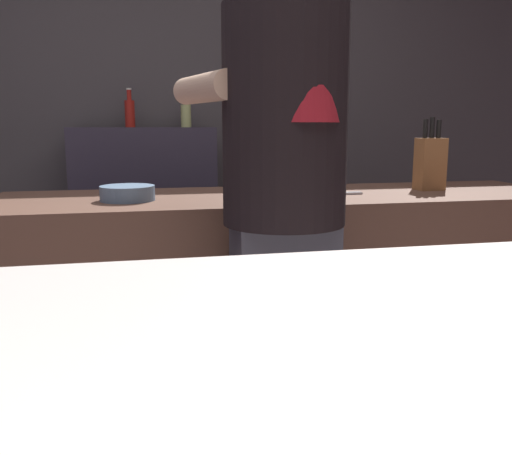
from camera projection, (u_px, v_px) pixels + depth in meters
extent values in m
cube|color=#4F4A4B|center=(168.00, 92.00, 3.33)|extent=(5.20, 0.10, 2.70)
cube|color=brown|center=(289.00, 311.00, 2.06)|extent=(2.10, 0.60, 0.90)
cube|color=#383141|center=(146.00, 226.00, 3.17)|extent=(0.80, 0.36, 1.14)
cube|color=#363640|center=(282.00, 368.00, 1.59)|extent=(0.28, 0.20, 0.87)
cylinder|color=black|center=(285.00, 118.00, 1.46)|extent=(0.34, 0.34, 0.58)
cone|color=maroon|center=(305.00, 38.00, 1.34)|extent=(0.18, 0.18, 0.41)
cylinder|color=#D5AA8C|center=(204.00, 88.00, 1.51)|extent=(0.16, 0.33, 0.08)
cylinder|color=#D5AA8C|center=(307.00, 92.00, 1.66)|extent=(0.16, 0.33, 0.08)
cube|color=brown|center=(430.00, 164.00, 2.09)|extent=(0.10, 0.08, 0.20)
cylinder|color=black|center=(425.00, 129.00, 2.06)|extent=(0.02, 0.02, 0.07)
cylinder|color=black|center=(432.00, 128.00, 2.06)|extent=(0.02, 0.02, 0.08)
cylinder|color=black|center=(439.00, 129.00, 2.07)|extent=(0.02, 0.02, 0.07)
cylinder|color=slate|center=(127.00, 193.00, 1.80)|extent=(0.18, 0.18, 0.05)
cube|color=silver|center=(330.00, 194.00, 1.95)|extent=(0.24, 0.03, 0.01)
cylinder|color=#C9D47E|center=(186.00, 116.00, 3.18)|extent=(0.06, 0.06, 0.13)
cylinder|color=#C9D47E|center=(186.00, 100.00, 3.16)|extent=(0.03, 0.03, 0.05)
cylinder|color=#333333|center=(186.00, 95.00, 3.15)|extent=(0.03, 0.03, 0.01)
cylinder|color=red|center=(130.00, 114.00, 3.10)|extent=(0.06, 0.06, 0.15)
cylinder|color=red|center=(129.00, 95.00, 3.08)|extent=(0.03, 0.03, 0.06)
cylinder|color=white|center=(129.00, 89.00, 3.08)|extent=(0.03, 0.03, 0.01)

